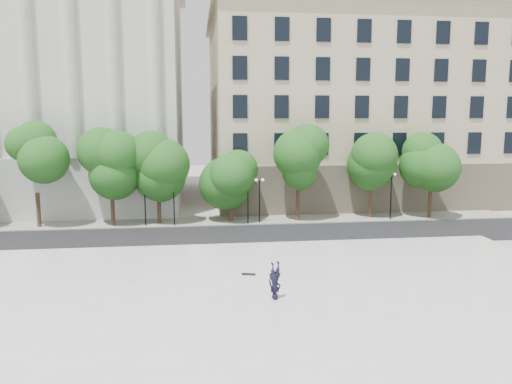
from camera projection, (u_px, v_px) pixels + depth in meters
ground at (206, 330)px, 23.03m from camera, size 160.00×160.00×0.00m
plaza at (204, 301)px, 25.94m from camera, size 44.00×22.00×0.45m
street at (201, 237)px, 40.70m from camera, size 60.00×8.00×0.02m
far_sidewalk at (200, 221)px, 46.58m from camera, size 60.00×4.00×0.12m
building_west at (47, 89)px, 56.92m from camera, size 31.50×27.65×25.60m
building_east at (359, 106)px, 61.98m from camera, size 36.00×26.15×23.00m
traffic_light_west at (174, 186)px, 44.09m from camera, size 1.03×1.74×4.20m
traffic_light_east at (248, 184)px, 44.88m from camera, size 0.90×1.94×4.27m
person_lying at (275, 294)px, 25.60m from camera, size 1.43×2.09×0.54m
skateboard at (249, 274)px, 29.58m from camera, size 0.85×0.42×0.08m
street_trees at (202, 167)px, 45.24m from camera, size 47.72×5.20×7.84m
lamp_posts at (202, 192)px, 44.79m from camera, size 36.73×0.28×4.55m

